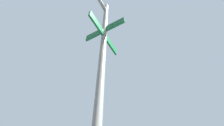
{
  "coord_description": "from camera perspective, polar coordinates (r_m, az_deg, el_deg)",
  "views": [
    {
      "loc": [
        -6.33,
        -5.22,
        1.09
      ],
      "look_at": [
        -7.37,
        -6.95,
        3.3
      ],
      "focal_mm": 22.4,
      "sensor_mm": 36.0,
      "label": 1
    }
  ],
  "objects": []
}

